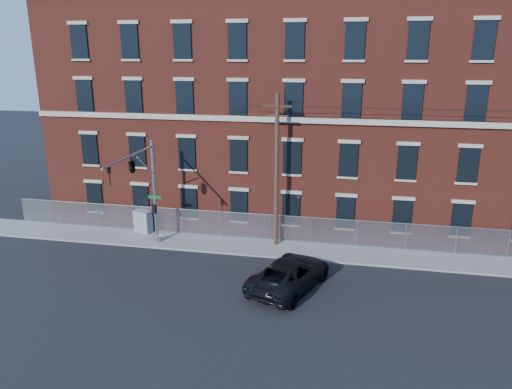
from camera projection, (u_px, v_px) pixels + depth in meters
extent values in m
plane|color=black|center=(226.00, 280.00, 27.71)|extent=(140.00, 140.00, 0.00)
cube|color=gray|center=(432.00, 260.00, 30.16)|extent=(65.00, 3.00, 0.12)
cube|color=maroon|center=(425.00, 115.00, 36.34)|extent=(55.00, 14.00, 16.00)
cube|color=#AAA18E|center=(442.00, 124.00, 29.60)|extent=(55.00, 0.18, 0.35)
cube|color=black|center=(95.00, 197.00, 35.82)|extent=(1.20, 0.10, 2.20)
cube|color=black|center=(90.00, 149.00, 34.79)|extent=(1.20, 0.10, 2.20)
cube|color=black|center=(85.00, 96.00, 33.70)|extent=(1.20, 0.10, 2.20)
cube|color=black|center=(79.00, 42.00, 32.67)|extent=(1.20, 0.10, 2.20)
cube|color=black|center=(141.00, 200.00, 35.13)|extent=(1.20, 0.10, 2.20)
cube|color=black|center=(137.00, 151.00, 34.10)|extent=(1.20, 0.10, 2.20)
cube|color=black|center=(134.00, 97.00, 33.02)|extent=(1.20, 0.10, 2.20)
cube|color=black|center=(130.00, 42.00, 31.99)|extent=(1.20, 0.10, 2.20)
cube|color=black|center=(189.00, 203.00, 34.45)|extent=(1.20, 0.10, 2.20)
cube|color=black|center=(187.00, 153.00, 33.42)|extent=(1.20, 0.10, 2.20)
cube|color=black|center=(185.00, 98.00, 32.33)|extent=(1.20, 0.10, 2.20)
cube|color=black|center=(182.00, 41.00, 31.30)|extent=(1.20, 0.10, 2.20)
cube|color=black|center=(239.00, 206.00, 33.76)|extent=(1.20, 0.10, 2.20)
cube|color=black|center=(238.00, 156.00, 32.73)|extent=(1.20, 0.10, 2.20)
cube|color=black|center=(238.00, 99.00, 31.65)|extent=(1.20, 0.10, 2.20)
cube|color=black|center=(237.00, 41.00, 30.62)|extent=(1.20, 0.10, 2.20)
cube|color=black|center=(291.00, 209.00, 33.08)|extent=(1.20, 0.10, 2.20)
cube|color=black|center=(292.00, 158.00, 32.05)|extent=(1.20, 0.10, 2.20)
cube|color=black|center=(293.00, 100.00, 30.96)|extent=(1.20, 0.10, 2.20)
cube|color=black|center=(295.00, 41.00, 29.93)|extent=(1.20, 0.10, 2.20)
cube|color=black|center=(345.00, 213.00, 32.39)|extent=(1.20, 0.10, 2.20)
cube|color=black|center=(348.00, 160.00, 31.36)|extent=(1.20, 0.10, 2.20)
cube|color=black|center=(352.00, 101.00, 30.28)|extent=(1.20, 0.10, 2.20)
cube|color=black|center=(355.00, 41.00, 29.25)|extent=(1.20, 0.10, 2.20)
cube|color=black|center=(402.00, 216.00, 31.71)|extent=(1.20, 0.10, 2.20)
cube|color=black|center=(407.00, 163.00, 30.68)|extent=(1.20, 0.10, 2.20)
cube|color=black|center=(412.00, 102.00, 29.59)|extent=(1.20, 0.10, 2.20)
cube|color=black|center=(418.00, 40.00, 28.56)|extent=(1.20, 0.10, 2.20)
cube|color=black|center=(461.00, 220.00, 31.03)|extent=(1.20, 0.10, 2.20)
cube|color=black|center=(468.00, 165.00, 30.00)|extent=(1.20, 0.10, 2.20)
cube|color=black|center=(476.00, 103.00, 28.91)|extent=(1.20, 0.10, 2.20)
cube|color=black|center=(484.00, 40.00, 27.88)|extent=(1.20, 0.10, 2.20)
cube|color=#A5A8AD|center=(431.00, 238.00, 31.10)|extent=(59.00, 0.02, 1.80)
cylinder|color=#9EA0A5|center=(432.00, 225.00, 30.85)|extent=(59.00, 0.04, 0.04)
cylinder|color=#9EA0A5|center=(23.00, 210.00, 36.61)|extent=(0.06, 0.06, 1.85)
cylinder|color=#9EA0A5|center=(60.00, 213.00, 36.03)|extent=(0.06, 0.06, 1.85)
cylinder|color=#9EA0A5|center=(99.00, 215.00, 35.45)|extent=(0.06, 0.06, 1.85)
cylinder|color=#9EA0A5|center=(138.00, 218.00, 34.87)|extent=(0.06, 0.06, 1.85)
cylinder|color=#9EA0A5|center=(179.00, 221.00, 34.29)|extent=(0.06, 0.06, 1.85)
cylinder|color=#9EA0A5|center=(221.00, 224.00, 33.71)|extent=(0.06, 0.06, 1.85)
cylinder|color=#9EA0A5|center=(265.00, 227.00, 33.13)|extent=(0.06, 0.06, 1.85)
cylinder|color=#9EA0A5|center=(310.00, 230.00, 32.55)|extent=(0.06, 0.06, 1.85)
cylinder|color=#9EA0A5|center=(357.00, 233.00, 31.97)|extent=(0.06, 0.06, 1.85)
cylinder|color=#9EA0A5|center=(406.00, 237.00, 31.39)|extent=(0.06, 0.06, 1.85)
cylinder|color=#9EA0A5|center=(456.00, 240.00, 30.81)|extent=(0.06, 0.06, 1.85)
cylinder|color=#9EA0A5|center=(509.00, 244.00, 30.23)|extent=(0.06, 0.06, 1.85)
cylinder|color=#9EA0A5|center=(155.00, 192.00, 32.03)|extent=(0.22, 0.22, 7.00)
cylinder|color=#9EA0A5|center=(157.00, 238.00, 32.97)|extent=(0.50, 0.50, 0.40)
cylinder|color=#9EA0A5|center=(129.00, 156.00, 28.09)|extent=(0.14, 6.50, 0.14)
cylinder|color=#9EA0A5|center=(145.00, 165.00, 30.30)|extent=(0.08, 2.18, 1.56)
cube|color=#0C592D|center=(155.00, 197.00, 31.96)|extent=(0.90, 0.03, 0.22)
cube|color=black|center=(154.00, 209.00, 32.11)|extent=(0.25, 0.25, 0.60)
imported|color=black|center=(109.00, 176.00, 25.85)|extent=(0.16, 0.20, 1.00)
imported|color=black|center=(132.00, 165.00, 28.48)|extent=(0.53, 2.48, 1.00)
cylinder|color=#412C20|center=(277.00, 172.00, 31.14)|extent=(0.28, 0.28, 10.00)
cube|color=#412C20|center=(277.00, 106.00, 29.94)|extent=(1.80, 0.12, 0.12)
cube|color=#412C20|center=(277.00, 116.00, 30.11)|extent=(1.40, 0.12, 0.12)
imported|color=black|center=(290.00, 274.00, 26.62)|extent=(4.73, 6.58, 1.66)
cube|color=gray|center=(143.00, 221.00, 34.52)|extent=(1.41, 1.01, 1.59)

